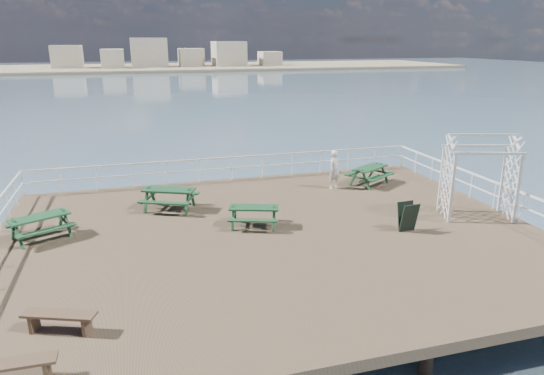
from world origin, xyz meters
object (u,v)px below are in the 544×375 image
(picnic_table_b, at_px, (169,194))
(picnic_table_d, at_px, (254,212))
(flat_bench_far, at_px, (10,368))
(picnic_table_a, at_px, (40,222))
(person, at_px, (335,170))
(flat_bench_near, at_px, (59,318))
(picnic_table_c, at_px, (370,172))
(trellis_arbor, at_px, (479,181))

(picnic_table_b, height_order, picnic_table_d, picnic_table_b)
(picnic_table_b, distance_m, flat_bench_far, 9.93)
(picnic_table_a, bearing_deg, person, -14.15)
(picnic_table_a, relative_size, flat_bench_near, 1.36)
(picnic_table_a, distance_m, flat_bench_near, 6.06)
(picnic_table_a, relative_size, person, 1.34)
(flat_bench_near, bearing_deg, picnic_table_d, 62.68)
(picnic_table_d, height_order, flat_bench_near, picnic_table_d)
(flat_bench_near, relative_size, flat_bench_far, 0.99)
(picnic_table_b, bearing_deg, picnic_table_d, -19.63)
(picnic_table_b, xyz_separation_m, person, (7.16, 0.79, 0.24))
(picnic_table_d, bearing_deg, flat_bench_near, -119.69)
(picnic_table_b, distance_m, picnic_table_d, 3.73)
(picnic_table_c, xyz_separation_m, flat_bench_far, (-12.65, -10.18, -0.22))
(picnic_table_b, xyz_separation_m, picnic_table_c, (8.94, 0.97, -0.02))
(picnic_table_c, relative_size, person, 1.39)
(flat_bench_far, relative_size, trellis_arbor, 0.54)
(picnic_table_b, relative_size, picnic_table_c, 1.02)
(picnic_table_c, xyz_separation_m, person, (-1.79, -0.18, 0.27))
(flat_bench_far, height_order, trellis_arbor, trellis_arbor)
(picnic_table_b, relative_size, flat_bench_near, 1.45)
(picnic_table_c, height_order, person, person)
(picnic_table_b, distance_m, person, 7.21)
(picnic_table_a, bearing_deg, flat_bench_far, -112.03)
(flat_bench_near, distance_m, trellis_arbor, 14.29)
(picnic_table_d, xyz_separation_m, person, (4.48, 3.39, 0.32))
(trellis_arbor, bearing_deg, picnic_table_d, -171.74)
(picnic_table_a, bearing_deg, flat_bench_near, -104.47)
(trellis_arbor, height_order, person, trellis_arbor)
(picnic_table_a, relative_size, picnic_table_c, 0.96)
(picnic_table_d, bearing_deg, picnic_table_b, 154.88)
(trellis_arbor, bearing_deg, person, 144.75)
(picnic_table_a, relative_size, picnic_table_d, 1.12)
(flat_bench_near, height_order, trellis_arbor, trellis_arbor)
(picnic_table_b, distance_m, flat_bench_near, 8.20)
(picnic_table_a, height_order, flat_bench_near, picnic_table_a)
(picnic_table_c, relative_size, trellis_arbor, 0.76)
(flat_bench_near, height_order, flat_bench_far, flat_bench_far)
(picnic_table_a, height_order, person, person)
(picnic_table_a, distance_m, picnic_table_c, 13.49)
(flat_bench_near, bearing_deg, picnic_table_c, 57.02)
(person, bearing_deg, flat_bench_far, -155.15)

